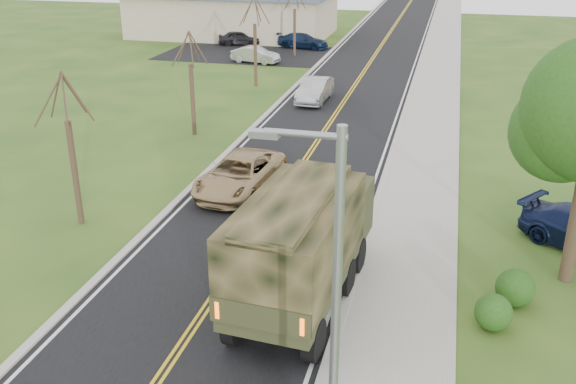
% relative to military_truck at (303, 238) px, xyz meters
% --- Properties ---
extents(road, '(8.00, 120.00, 0.01)m').
position_rel_military_truck_xyz_m(road, '(-2.79, 33.45, -2.23)').
color(road, black).
rests_on(road, ground).
extents(curb_right, '(0.30, 120.00, 0.12)m').
position_rel_military_truck_xyz_m(curb_right, '(1.36, 33.45, -2.17)').
color(curb_right, '#9E998E').
rests_on(curb_right, ground).
extents(sidewalk_right, '(3.20, 120.00, 0.10)m').
position_rel_military_truck_xyz_m(sidewalk_right, '(3.11, 33.45, -2.18)').
color(sidewalk_right, '#9E998E').
rests_on(sidewalk_right, ground).
extents(curb_left, '(0.30, 120.00, 0.10)m').
position_rel_military_truck_xyz_m(curb_left, '(-6.94, 33.45, -2.18)').
color(curb_left, '#9E998E').
rests_on(curb_left, ground).
extents(street_light, '(1.65, 0.22, 8.00)m').
position_rel_military_truck_xyz_m(street_light, '(2.11, -7.05, 2.20)').
color(street_light, gray).
rests_on(street_light, ground).
extents(bare_tree_a, '(1.93, 2.26, 6.08)m').
position_rel_military_truck_xyz_m(bare_tree_a, '(-9.79, 3.45, 0.39)').
color(bare_tree_a, '#38281C').
rests_on(bare_tree_a, ground).
extents(bare_tree_b, '(1.83, 2.14, 5.73)m').
position_rel_military_truck_xyz_m(bare_tree_b, '(-9.79, 15.45, 0.24)').
color(bare_tree_b, '#38281C').
rests_on(bare_tree_b, ground).
extents(bare_tree_c, '(2.04, 2.39, 6.42)m').
position_rel_military_truck_xyz_m(bare_tree_c, '(-9.79, 27.45, 0.54)').
color(bare_tree_c, '#38281C').
rests_on(bare_tree_c, ground).
extents(bare_tree_d, '(1.88, 2.20, 5.91)m').
position_rel_military_truck_xyz_m(bare_tree_d, '(-9.79, 39.45, 0.32)').
color(bare_tree_d, '#38281C').
rests_on(bare_tree_d, ground).
extents(commercial_building, '(25.50, 21.50, 5.65)m').
position_rel_military_truck_xyz_m(commercial_building, '(-18.77, 49.42, 0.46)').
color(commercial_building, tan).
rests_on(commercial_building, ground).
extents(military_truck, '(3.34, 8.01, 3.89)m').
position_rel_military_truck_xyz_m(military_truck, '(0.00, 0.00, 0.00)').
color(military_truck, black).
rests_on(military_truck, ground).
extents(suv_champagne, '(3.23, 5.92, 1.57)m').
position_rel_military_truck_xyz_m(suv_champagne, '(-4.71, 8.20, -1.44)').
color(suv_champagne, tan).
rests_on(suv_champagne, ground).
extents(sedan_silver, '(1.77, 4.75, 1.55)m').
position_rel_military_truck_xyz_m(sedan_silver, '(-4.70, 24.14, -1.46)').
color(sedan_silver, '#AEAFB3').
rests_on(sedan_silver, ground).
extents(lot_car_dark, '(4.39, 2.73, 1.39)m').
position_rel_military_truck_xyz_m(lot_car_dark, '(-16.25, 43.45, -1.53)').
color(lot_car_dark, black).
rests_on(lot_car_dark, ground).
extents(lot_car_silver, '(4.33, 2.17, 1.36)m').
position_rel_military_truck_xyz_m(lot_car_silver, '(-12.25, 35.52, -1.55)').
color(lot_car_silver, '#B5B5BA').
rests_on(lot_car_silver, ground).
extents(lot_car_navy, '(5.20, 2.89, 1.43)m').
position_rel_military_truck_xyz_m(lot_car_navy, '(-9.86, 43.28, -1.52)').
color(lot_car_navy, '#0F1D38').
rests_on(lot_car_navy, ground).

